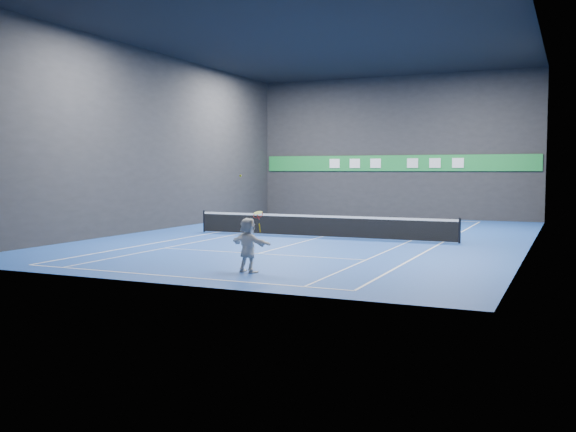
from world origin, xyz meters
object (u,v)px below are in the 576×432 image
at_px(tennis_net, 321,225).
at_px(tennis_ball, 240,176).
at_px(player, 248,245).
at_px(tennis_racket, 258,216).

bearing_deg(tennis_net, tennis_ball, -82.10).
distance_m(tennis_ball, tennis_net, 10.76).
bearing_deg(tennis_net, player, -80.87).
relative_size(tennis_net, tennis_racket, 19.33).
bearing_deg(tennis_racket, tennis_net, 100.89).
xyz_separation_m(tennis_ball, tennis_racket, (0.54, 0.09, -1.20)).
distance_m(player, tennis_net, 10.49).
bearing_deg(tennis_ball, tennis_net, 97.90).
relative_size(player, tennis_ball, 24.44).
xyz_separation_m(player, tennis_ball, (-0.22, -0.05, 2.06)).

